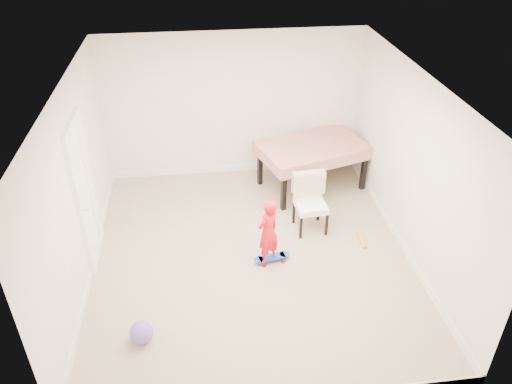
{
  "coord_description": "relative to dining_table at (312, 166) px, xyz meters",
  "views": [
    {
      "loc": [
        -0.64,
        -5.64,
        4.66
      ],
      "look_at": [
        0.1,
        0.2,
        0.95
      ],
      "focal_mm": 35.0,
      "sensor_mm": 36.0,
      "label": 1
    }
  ],
  "objects": [
    {
      "name": "baseboard_back",
      "position": [
        -1.28,
        0.72,
        -0.36
      ],
      "size": [
        4.5,
        0.02,
        0.12
      ],
      "primitive_type": "cube",
      "color": "white",
      "rests_on": "ground"
    },
    {
      "name": "wall_front",
      "position": [
        -1.28,
        -4.25,
        0.88
      ],
      "size": [
        4.5,
        0.04,
        2.6
      ],
      "primitive_type": "cube",
      "color": "silver",
      "rests_on": "ground"
    },
    {
      "name": "foam_toy",
      "position": [
        0.42,
        -1.66,
        -0.39
      ],
      "size": [
        0.07,
        0.4,
        0.06
      ],
      "primitive_type": "cylinder",
      "rotation": [
        1.57,
        0.0,
        -0.03
      ],
      "color": "gold",
      "rests_on": "ground"
    },
    {
      "name": "balloon",
      "position": [
        -2.74,
        -3.2,
        -0.28
      ],
      "size": [
        0.28,
        0.28,
        0.28
      ],
      "primitive_type": "sphere",
      "color": "#7754CA",
      "rests_on": "ground"
    },
    {
      "name": "child",
      "position": [
        -1.06,
        -1.97,
        0.09
      ],
      "size": [
        0.44,
        0.42,
        1.01
      ],
      "primitive_type": "imported",
      "rotation": [
        0.0,
        0.0,
        3.8
      ],
      "color": "red",
      "rests_on": "ground"
    },
    {
      "name": "wall_right",
      "position": [
        0.95,
        -1.77,
        0.88
      ],
      "size": [
        0.04,
        5.0,
        2.6
      ],
      "primitive_type": "cube",
      "color": "silver",
      "rests_on": "ground"
    },
    {
      "name": "ground",
      "position": [
        -1.28,
        -1.77,
        -0.42
      ],
      "size": [
        5.0,
        5.0,
        0.0
      ],
      "primitive_type": "plane",
      "color": "tan",
      "rests_on": "ground"
    },
    {
      "name": "dining_table",
      "position": [
        0.0,
        0.0,
        0.0
      ],
      "size": [
        2.01,
        1.58,
        0.83
      ],
      "primitive_type": null,
      "rotation": [
        0.0,
        0.0,
        0.31
      ],
      "color": "#B80C09",
      "rests_on": "ground"
    },
    {
      "name": "dining_chair",
      "position": [
        -0.29,
        -1.25,
        0.05
      ],
      "size": [
        0.55,
        0.62,
        0.92
      ],
      "primitive_type": null,
      "rotation": [
        0.0,
        0.0,
        0.07
      ],
      "color": "silver",
      "rests_on": "ground"
    },
    {
      "name": "baseboard_left",
      "position": [
        -3.52,
        -1.77,
        -0.36
      ],
      "size": [
        0.02,
        5.0,
        0.12
      ],
      "primitive_type": "cube",
      "color": "white",
      "rests_on": "ground"
    },
    {
      "name": "skateboard",
      "position": [
        -0.99,
        -1.95,
        -0.38
      ],
      "size": [
        0.56,
        0.29,
        0.08
      ],
      "primitive_type": null,
      "rotation": [
        0.0,
        0.0,
        0.2
      ],
      "color": "blue",
      "rests_on": "ground"
    },
    {
      "name": "baseboard_right",
      "position": [
        0.96,
        -1.77,
        -0.36
      ],
      "size": [
        0.02,
        5.0,
        0.12
      ],
      "primitive_type": "cube",
      "color": "white",
      "rests_on": "ground"
    },
    {
      "name": "wall_back",
      "position": [
        -1.28,
        0.71,
        0.88
      ],
      "size": [
        4.5,
        0.04,
        2.6
      ],
      "primitive_type": "cube",
      "color": "silver",
      "rests_on": "ground"
    },
    {
      "name": "wall_left",
      "position": [
        -3.51,
        -1.77,
        0.88
      ],
      "size": [
        0.04,
        5.0,
        2.6
      ],
      "primitive_type": "cube",
      "color": "silver",
      "rests_on": "ground"
    },
    {
      "name": "door",
      "position": [
        -3.5,
        -1.47,
        0.61
      ],
      "size": [
        0.11,
        0.94,
        2.11
      ],
      "primitive_type": "cube",
      "color": "white",
      "rests_on": "ground"
    },
    {
      "name": "ceiling",
      "position": [
        -1.28,
        -1.77,
        2.16
      ],
      "size": [
        4.5,
        5.0,
        0.04
      ],
      "primitive_type": "cube",
      "color": "silver",
      "rests_on": "wall_back"
    }
  ]
}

